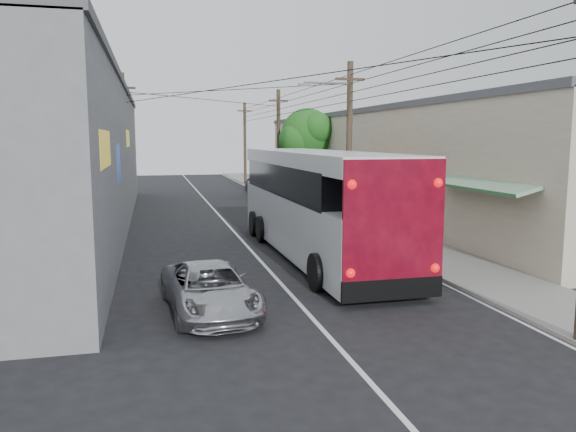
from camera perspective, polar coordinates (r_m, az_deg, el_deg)
name	(u,v)px	position (r m, az deg, el deg)	size (l,w,h in m)	color
ground	(326,333)	(13.30, 3.86, -11.81)	(120.00, 120.00, 0.00)	black
sidewalk	(329,213)	(33.85, 4.18, 0.31)	(3.00, 80.00, 0.12)	slate
building_right	(386,160)	(37.05, 9.93, 5.66)	(7.09, 40.00, 6.25)	beige
building_left	(54,156)	(30.31, -22.69, 5.68)	(7.20, 36.00, 7.25)	gray
utility_poles	(273,145)	(33.00, -1.56, 7.23)	(11.80, 45.28, 8.00)	#473828
street_tree	(308,136)	(39.43, 2.06, 8.11)	(4.40, 4.00, 6.60)	#3F2B19
coach_bus	(316,202)	(21.44, 2.82, 1.41)	(3.31, 13.96, 4.01)	silver
jeepney	(210,289)	(14.72, -7.95, -7.37)	(2.08, 4.52, 1.26)	#B7B6BE
parked_suv	(305,209)	(28.87, 1.71, 0.74)	(2.56, 6.29, 1.82)	#95969C
parked_car_mid	(265,195)	(38.88, -2.32, 2.17)	(1.53, 3.79, 1.29)	#27282D
parked_car_far	(260,187)	(44.88, -2.83, 2.99)	(1.49, 4.27, 1.41)	black
pedestrian_near	(344,210)	(28.19, 5.72, 0.59)	(0.60, 0.39, 1.64)	#D06E85
pedestrian_far	(344,209)	(28.67, 5.67, 0.67)	(0.78, 0.61, 1.60)	#9BB7E2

